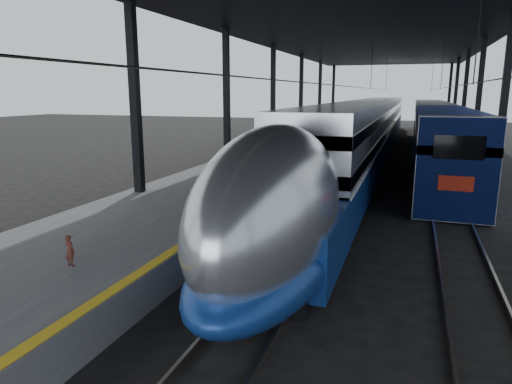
% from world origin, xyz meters
% --- Properties ---
extents(ground, '(160.00, 160.00, 0.00)m').
position_xyz_m(ground, '(0.00, 0.00, 0.00)').
color(ground, black).
rests_on(ground, ground).
extents(platform, '(6.00, 80.00, 1.00)m').
position_xyz_m(platform, '(-3.50, 20.00, 0.50)').
color(platform, '#4C4C4F').
rests_on(platform, ground).
extents(yellow_strip, '(0.30, 80.00, 0.01)m').
position_xyz_m(yellow_strip, '(-0.70, 20.00, 1.00)').
color(yellow_strip, gold).
rests_on(yellow_strip, platform).
extents(rails, '(6.52, 80.00, 0.16)m').
position_xyz_m(rails, '(4.50, 20.00, 0.08)').
color(rails, slate).
rests_on(rails, ground).
extents(canopy, '(18.00, 75.00, 9.47)m').
position_xyz_m(canopy, '(1.90, 20.00, 9.12)').
color(canopy, black).
rests_on(canopy, ground).
extents(tgv_train, '(3.21, 65.20, 4.60)m').
position_xyz_m(tgv_train, '(2.00, 26.60, 2.15)').
color(tgv_train, silver).
rests_on(tgv_train, ground).
extents(second_train, '(3.12, 56.05, 4.29)m').
position_xyz_m(second_train, '(7.00, 34.83, 2.18)').
color(second_train, navy).
rests_on(second_train, ground).
extents(child, '(0.33, 0.25, 0.80)m').
position_xyz_m(child, '(-2.57, -3.10, 1.40)').
color(child, '#53261B').
rests_on(child, platform).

